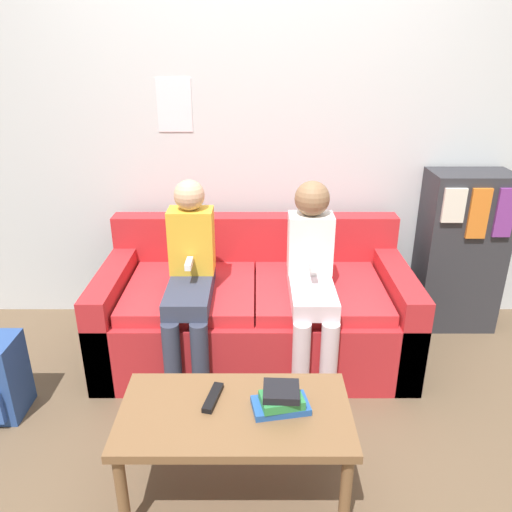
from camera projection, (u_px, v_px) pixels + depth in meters
ground_plane at (256, 408)px, 2.55m from camera, size 10.00×10.00×0.00m
wall_back at (256, 119)px, 3.04m from camera, size 8.00×0.06×2.60m
couch at (256, 311)px, 2.95m from camera, size 1.75×0.87×0.75m
coffee_table at (236, 421)px, 1.95m from camera, size 0.90×0.47×0.41m
person_left at (191, 275)px, 2.64m from camera, size 0.24×0.59×1.07m
person_right at (313, 273)px, 2.64m from camera, size 0.24×0.59×1.07m
tv_remote at (214, 397)px, 1.98m from camera, size 0.08×0.17×0.02m
book_stack at (282, 400)px, 1.92m from camera, size 0.24×0.16×0.10m
bookshelf at (461, 251)px, 3.15m from camera, size 0.49×0.32×1.02m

